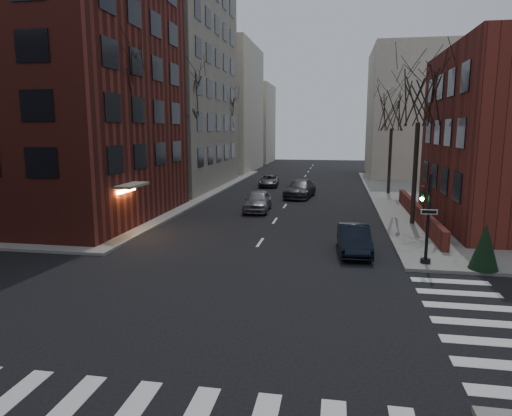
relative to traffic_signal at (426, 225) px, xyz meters
The scene contains 22 objects.
ground 12.15m from the traffic_signal, 131.43° to the right, with size 160.00×160.00×0.00m, color black.
sidewalk_far_left 42.53m from the traffic_signal, 150.37° to the left, with size 44.00×44.00×0.15m, color gray.
building_left_brick 25.61m from the traffic_signal, 162.24° to the left, with size 15.00×15.00×18.00m, color maroon.
building_left_tan 37.33m from the traffic_signal, 134.92° to the left, with size 18.00×18.00×28.00m, color gray.
low_wall_right 10.18m from the traffic_signal, 82.24° to the left, with size 0.35×16.00×1.00m, color maroon.
building_distant_la 51.89m from the traffic_signal, 116.50° to the left, with size 14.00×16.00×18.00m, color beige.
building_distant_ra 42.05m from the traffic_signal, 80.23° to the left, with size 14.00×14.00×16.00m, color beige.
building_distant_lb 66.59m from the traffic_signal, 108.38° to the left, with size 10.00×12.00×14.00m, color beige.
traffic_signal is the anchor object (origin of this frame).
tree_left_a 18.66m from the traffic_signal, 163.35° to the left, with size 4.18×4.18×10.26m.
tree_left_b 24.87m from the traffic_signal, 134.54° to the left, with size 4.40×4.40×10.80m.
tree_left_c 35.76m from the traffic_signal, 118.36° to the left, with size 3.96×3.96×9.72m.
tree_right_a 10.92m from the traffic_signal, 84.53° to the left, with size 3.96×3.96×9.72m.
tree_right_b 23.71m from the traffic_signal, 87.85° to the left, with size 3.74×3.74×9.18m.
streetlamp_near 20.86m from the traffic_signal, 141.13° to the left, with size 0.36×0.36×6.28m.
streetlamp_far 36.81m from the traffic_signal, 116.06° to the left, with size 0.36×0.36×6.28m.
parked_sedan 3.67m from the traffic_signal, 150.79° to the left, with size 1.47×4.22×1.39m, color black.
car_lane_silver 15.82m from the traffic_signal, 127.96° to the left, with size 1.83×4.55×1.55m, color gray.
car_lane_gray 21.19m from the traffic_signal, 109.71° to the left, with size 2.19×5.39×1.56m, color #39393D.
car_lane_far 29.41m from the traffic_signal, 112.08° to the left, with size 1.99×4.31×1.20m, color #444449.
sandwich_board 5.98m from the traffic_signal, 96.27° to the left, with size 0.43×0.60×0.97m, color white.
evergreen_shrub 2.50m from the traffic_signal, 11.98° to the right, with size 1.21×1.21×2.02m, color black.
Camera 1 is at (3.95, -11.68, 6.07)m, focal length 32.00 mm.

